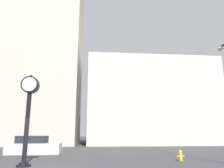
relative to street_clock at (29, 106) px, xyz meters
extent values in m
cube|color=#BCB29E|center=(-5.19, 23.03, 13.76)|extent=(12.99, 12.00, 33.91)
cube|color=beige|center=(12.82, 23.03, 3.35)|extent=(19.97, 12.00, 13.08)
cylinder|color=black|center=(0.00, 0.00, -3.13)|extent=(0.74, 0.74, 0.12)
cylinder|color=black|center=(0.00, 0.00, -3.02)|extent=(0.50, 0.50, 0.10)
cylinder|color=black|center=(0.00, 0.00, -1.11)|extent=(0.25, 0.25, 3.73)
cylinder|color=black|center=(0.00, 0.00, 1.23)|extent=(0.97, 0.43, 0.97)
cylinder|color=white|center=(0.00, -0.23, 1.23)|extent=(0.79, 0.02, 0.79)
cylinder|color=white|center=(0.00, 0.23, 1.23)|extent=(0.79, 0.02, 0.79)
sphere|color=black|center=(0.00, 0.00, 1.78)|extent=(0.12, 0.12, 0.12)
cube|color=#BCBCC1|center=(-1.31, 7.28, -2.75)|extent=(4.41, 1.90, 0.90)
cube|color=#232833|center=(-1.53, 7.28, -1.99)|extent=(2.43, 1.67, 0.62)
cylinder|color=yellow|center=(9.23, 1.54, -2.93)|extent=(0.21, 0.21, 0.54)
sphere|color=yellow|center=(9.23, 1.54, -2.62)|extent=(0.20, 0.20, 0.20)
cylinder|color=yellow|center=(9.06, 1.54, -2.90)|extent=(0.13, 0.07, 0.07)
cylinder|color=yellow|center=(9.40, 1.54, -2.90)|extent=(0.13, 0.07, 0.07)
ellipsoid|color=silver|center=(11.62, -0.16, 3.78)|extent=(0.36, 0.60, 0.24)
camera|label=1|loc=(3.60, -12.56, -1.45)|focal=35.00mm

